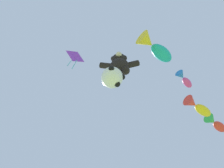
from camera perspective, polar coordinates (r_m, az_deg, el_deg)
name	(u,v)px	position (r m, az deg, el deg)	size (l,w,h in m)	color
teddy_bear_kite	(119,64)	(12.43, 1.94, 5.14)	(2.29, 1.01, 2.33)	black
soccer_ball_kite	(112,78)	(10.92, 0.09, 1.69)	(1.21, 1.20, 1.11)	white
fish_kite_teal	(154,47)	(14.02, 10.95, 9.41)	(2.49, 2.37, 1.07)	#19ADB2
fish_kite_magenta	(184,79)	(15.22, 18.31, 1.24)	(1.27, 1.43, 0.57)	#E53F9E
fish_kite_goldfin	(197,107)	(16.06, 21.39, -5.53)	(2.14, 1.93, 0.83)	yellow
fish_kite_crimson	(215,123)	(18.47, 25.41, -9.30)	(1.92, 1.85, 0.84)	red
diamond_kite	(75,57)	(14.85, -9.68, 6.92)	(1.15, 0.89, 3.09)	purple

